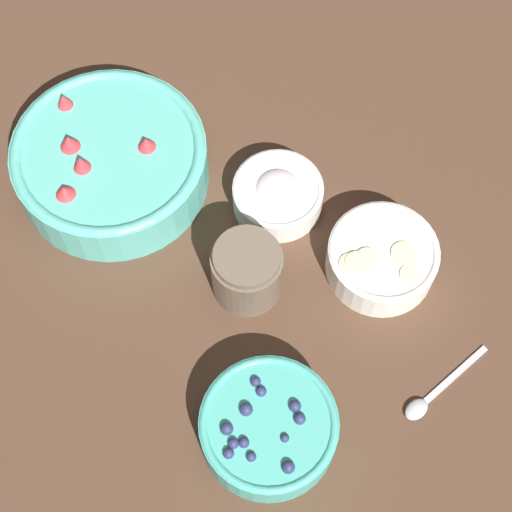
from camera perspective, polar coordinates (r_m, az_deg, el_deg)
name	(u,v)px	position (r m, az deg, el deg)	size (l,w,h in m)	color
ground_plane	(232,242)	(1.12, -1.64, 0.92)	(4.00, 4.00, 0.00)	#4C3323
bowl_strawberries	(110,160)	(1.15, -9.69, 6.30)	(0.26, 0.26, 0.09)	#56B7A8
bowl_blueberries	(269,427)	(1.01, 0.84, -11.35)	(0.16, 0.16, 0.06)	#47AD9E
bowl_bananas	(382,258)	(1.09, 8.40, -0.10)	(0.14, 0.14, 0.05)	white
bowl_cream	(278,194)	(1.13, 1.47, 4.17)	(0.12, 0.12, 0.05)	silver
jar_chocolate	(247,272)	(1.06, -0.61, -1.07)	(0.09, 0.09, 0.09)	brown
spoon	(431,396)	(1.07, 11.61, -9.14)	(0.02, 0.14, 0.01)	#B2B2B7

